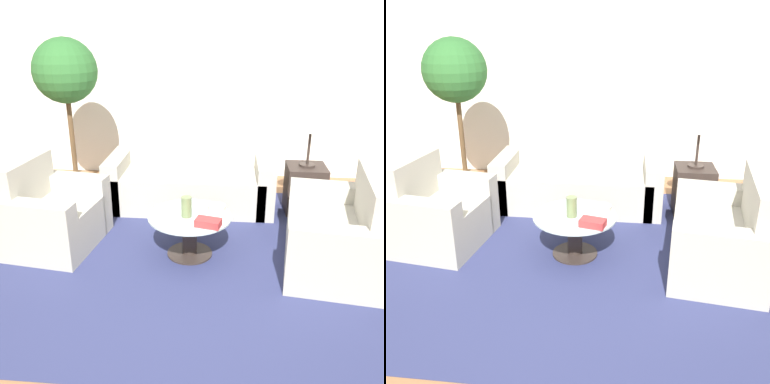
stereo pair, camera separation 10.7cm
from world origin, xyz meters
The scene contains 13 objects.
ground_plane centered at (0.00, 0.00, 0.00)m, with size 14.00×14.00×0.00m, color #8E603D.
wall_back centered at (0.00, 3.10, 1.30)m, with size 10.00×0.06×2.60m.
rug centered at (0.04, 0.72, 0.00)m, with size 3.66×3.32×0.01m.
sofa_main centered at (-0.06, 1.97, 0.30)m, with size 1.94×0.83×0.91m.
armchair centered at (-1.35, 0.82, 0.30)m, with size 0.88×1.04×0.88m.
loveseat centered at (1.41, 0.65, 0.30)m, with size 0.95×1.31×0.89m.
coffee_table centered at (0.04, 0.72, 0.27)m, with size 0.79×0.79×0.42m.
side_table centered at (1.29, 1.87, 0.28)m, with size 0.44×0.44×0.56m.
table_lamp centered at (1.29, 1.87, 1.07)m, with size 0.31×0.31×0.66m.
potted_plant centered at (-1.52, 2.05, 1.46)m, with size 0.75×0.75×1.94m.
vase centered at (0.02, 0.69, 0.51)m, with size 0.10×0.10×0.19m.
bowl centered at (0.29, 0.87, 0.44)m, with size 0.18×0.18×0.05m.
book_stack centered at (0.23, 0.51, 0.45)m, with size 0.25×0.19×0.07m.
Camera 2 is at (0.49, -2.87, 2.11)m, focal length 40.00 mm.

